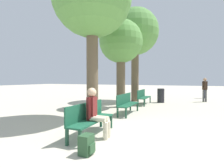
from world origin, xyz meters
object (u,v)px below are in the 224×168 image
at_px(bench_row_2, 143,96).
at_px(bench_row_0, 89,117).
at_px(backpack, 87,145).
at_px(person_seated, 96,111).
at_px(tree_row_1, 121,43).
at_px(pedestrian_mid, 205,88).
at_px(tree_row_2, 135,33).
at_px(pedestrian_near, 204,87).
at_px(trash_bin, 161,96).
at_px(bench_row_1, 126,102).

bearing_deg(bench_row_2, bench_row_0, -90.00).
bearing_deg(backpack, person_seated, 108.59).
bearing_deg(person_seated, tree_row_1, 102.74).
distance_m(bench_row_0, tree_row_1, 5.69).
bearing_deg(pedestrian_mid, bench_row_2, -142.26).
height_order(bench_row_0, tree_row_2, tree_row_2).
bearing_deg(pedestrian_near, bench_row_0, -107.87).
xyz_separation_m(pedestrian_near, trash_bin, (-2.81, -3.94, -0.44)).
xyz_separation_m(tree_row_2, trash_bin, (1.75, -0.11, -4.21)).
bearing_deg(pedestrian_mid, bench_row_0, -111.32).
distance_m(tree_row_2, backpack, 9.85).
bearing_deg(person_seated, trash_bin, 85.09).
bearing_deg(pedestrian_near, bench_row_2, -125.51).
height_order(bench_row_1, tree_row_1, tree_row_1).
xyz_separation_m(bench_row_0, tree_row_1, (-0.87, 4.79, 2.93)).
bearing_deg(bench_row_0, bench_row_2, 90.00).
relative_size(pedestrian_mid, trash_bin, 1.77).
bearing_deg(bench_row_2, person_seated, -87.95).
distance_m(bench_row_1, pedestrian_near, 9.08).
bearing_deg(trash_bin, pedestrian_near, 54.52).
bearing_deg(pedestrian_mid, tree_row_2, -162.52).
bearing_deg(pedestrian_near, tree_row_1, -124.48).
distance_m(backpack, pedestrian_mid, 10.49).
relative_size(bench_row_0, trash_bin, 1.99).
bearing_deg(tree_row_2, bench_row_1, -78.95).
bearing_deg(person_seated, bench_row_0, 163.85).
bearing_deg(tree_row_2, tree_row_1, -90.00).
relative_size(bench_row_0, bench_row_1, 1.00).
xyz_separation_m(bench_row_2, pedestrian_near, (3.68, 5.16, 0.39)).
height_order(bench_row_2, tree_row_1, tree_row_1).
xyz_separation_m(tree_row_1, person_seated, (1.10, -4.86, -2.76)).
distance_m(tree_row_1, tree_row_2, 3.06).
bearing_deg(tree_row_2, bench_row_2, -56.81).
bearing_deg(bench_row_2, pedestrian_near, 54.49).
height_order(bench_row_2, tree_row_2, tree_row_2).
relative_size(bench_row_2, pedestrian_mid, 1.12).
distance_m(bench_row_0, trash_bin, 7.54).
distance_m(tree_row_1, pedestrian_near, 8.44).
distance_m(bench_row_0, backpack, 1.24).
relative_size(tree_row_1, backpack, 11.84).
height_order(bench_row_2, person_seated, person_seated).
bearing_deg(bench_row_1, bench_row_0, -90.00).
bearing_deg(bench_row_0, backpack, -62.17).
relative_size(bench_row_1, tree_row_1, 0.38).
xyz_separation_m(bench_row_2, pedestrian_mid, (3.50, 2.71, 0.41)).
bearing_deg(trash_bin, pedestrian_mid, 29.55).
bearing_deg(trash_bin, bench_row_0, -96.67).
xyz_separation_m(bench_row_1, person_seated, (0.23, -3.20, 0.17)).
height_order(bench_row_1, backpack, bench_row_1).
bearing_deg(backpack, pedestrian_mid, 73.69).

